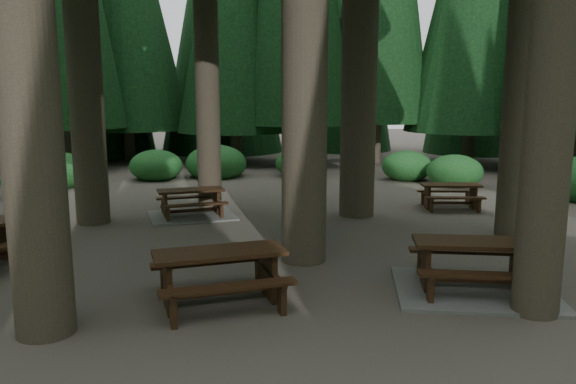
{
  "coord_description": "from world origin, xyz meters",
  "views": [
    {
      "loc": [
        0.21,
        -10.11,
        3.14
      ],
      "look_at": [
        0.53,
        1.46,
        1.1
      ],
      "focal_mm": 35.0,
      "sensor_mm": 36.0,
      "label": 1
    }
  ],
  "objects_px": {
    "picnic_table_a": "(475,274)",
    "picnic_table_e": "(220,269)",
    "picnic_table_d": "(450,192)",
    "picnic_table_c": "(191,208)"
  },
  "relations": [
    {
      "from": "picnic_table_d",
      "to": "picnic_table_e",
      "type": "bearing_deg",
      "value": -126.54
    },
    {
      "from": "picnic_table_a",
      "to": "picnic_table_c",
      "type": "height_order",
      "value": "picnic_table_a"
    },
    {
      "from": "picnic_table_c",
      "to": "picnic_table_d",
      "type": "height_order",
      "value": "picnic_table_c"
    },
    {
      "from": "picnic_table_a",
      "to": "picnic_table_e",
      "type": "relative_size",
      "value": 1.19
    },
    {
      "from": "picnic_table_a",
      "to": "picnic_table_c",
      "type": "relative_size",
      "value": 1.08
    },
    {
      "from": "picnic_table_a",
      "to": "picnic_table_e",
      "type": "xyz_separation_m",
      "value": [
        -4.02,
        -0.44,
        0.26
      ]
    },
    {
      "from": "picnic_table_d",
      "to": "picnic_table_e",
      "type": "height_order",
      "value": "picnic_table_e"
    },
    {
      "from": "picnic_table_a",
      "to": "picnic_table_d",
      "type": "xyz_separation_m",
      "value": [
        1.67,
        6.55,
        0.16
      ]
    },
    {
      "from": "picnic_table_a",
      "to": "picnic_table_e",
      "type": "distance_m",
      "value": 4.05
    },
    {
      "from": "picnic_table_a",
      "to": "picnic_table_e",
      "type": "height_order",
      "value": "picnic_table_a"
    }
  ]
}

